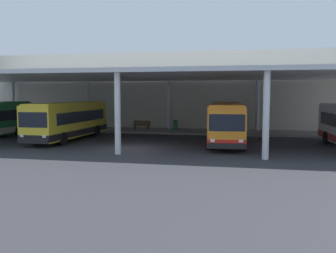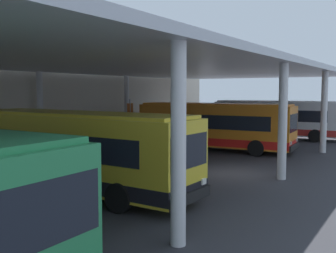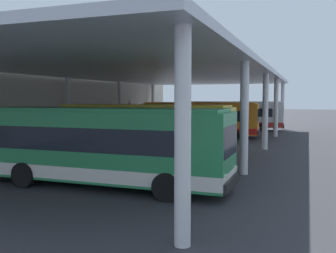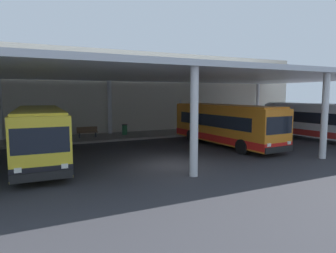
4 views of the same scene
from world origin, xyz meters
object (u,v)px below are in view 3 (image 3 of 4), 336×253
at_px(bench_waiting, 68,136).
at_px(bus_nearest_bay, 101,146).
at_px(trash_bin, 90,132).
at_px(banner_sign, 130,114).
at_px(bus_second_bay, 144,131).
at_px(bus_far_bay, 235,115).
at_px(bus_middle_bay, 200,119).

bearing_deg(bench_waiting, bus_nearest_bay, -140.19).
distance_m(trash_bin, banner_sign, 5.62).
xyz_separation_m(bus_second_bay, bus_far_bay, (22.21, -1.33, 0.00)).
bearing_deg(bench_waiting, bus_second_bay, -116.99).
xyz_separation_m(bus_nearest_bay, bus_middle_bay, (20.28, 1.50, 0.00)).
xyz_separation_m(bus_far_bay, banner_sign, (-9.25, 8.51, 0.32)).
height_order(bus_far_bay, trash_bin, bus_far_bay).
height_order(bus_second_bay, trash_bin, bus_second_bay).
bearing_deg(trash_bin, bus_second_bay, -132.47).
bearing_deg(bus_second_bay, bench_waiting, 63.01).
bearing_deg(banner_sign, bus_second_bay, -151.00).
relative_size(bus_far_bay, bench_waiting, 5.93).
bearing_deg(bus_second_bay, bus_nearest_bay, -169.77).
bearing_deg(trash_bin, bench_waiting, -175.75).
distance_m(bus_middle_bay, bus_far_bay, 9.16).
relative_size(bus_second_bay, bench_waiting, 5.88).
bearing_deg(bus_far_bay, trash_bin, 146.54).
bearing_deg(trash_bin, bus_nearest_bay, -146.88).
relative_size(bus_nearest_bay, bus_second_bay, 0.99).
distance_m(bus_second_bay, bench_waiting, 9.10).
xyz_separation_m(bus_far_bay, trash_bin, (-14.60, 9.65, -0.98)).
height_order(bus_nearest_bay, bench_waiting, bus_nearest_bay).
xyz_separation_m(bus_second_bay, bus_middle_bay, (13.18, 0.22, 0.00)).
xyz_separation_m(bus_nearest_bay, bus_far_bay, (29.31, -0.05, 0.00)).
distance_m(bus_nearest_bay, bench_waiting, 14.62).
relative_size(bus_middle_bay, bench_waiting, 5.92).
height_order(bus_nearest_bay, bus_second_bay, same).
relative_size(bus_nearest_bay, trash_bin, 10.75).
height_order(bus_middle_bay, bus_far_bay, same).
height_order(bus_second_bay, bench_waiting, bus_second_bay).
bearing_deg(bench_waiting, trash_bin, 4.25).
distance_m(bus_far_bay, bench_waiting, 20.42).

